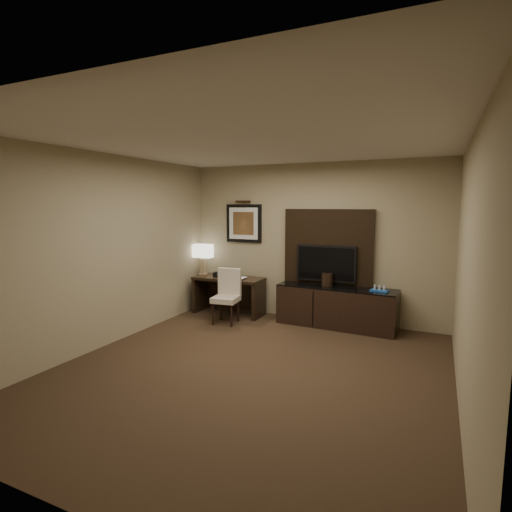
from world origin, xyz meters
The scene contains 19 objects.
floor centered at (0.00, 0.00, -0.01)m, with size 4.50×5.00×0.01m, color #302115.
ceiling centered at (0.00, 0.00, 2.70)m, with size 4.50×5.00×0.01m, color silver.
wall_back centered at (0.00, 2.50, 1.35)m, with size 4.50×0.01×2.70m, color gray.
wall_front centered at (0.00, -2.50, 1.35)m, with size 4.50×0.01×2.70m, color gray.
wall_left centered at (-2.25, 0.00, 1.35)m, with size 0.01×5.00×2.70m, color gray.
wall_right centered at (2.25, 0.00, 1.35)m, with size 0.01×5.00×2.70m, color gray.
desk centered at (-1.45, 2.15, 0.34)m, with size 1.27×0.55×0.68m, color black.
credenza centered at (0.52, 2.20, 0.33)m, with size 1.92×0.53×0.66m, color black.
tv_wall_panel centered at (0.30, 2.44, 1.27)m, with size 1.50×0.12×1.30m, color black.
tv centered at (0.30, 2.34, 1.02)m, with size 1.00×0.08×0.60m, color black.
artwork centered at (-1.30, 2.48, 1.65)m, with size 0.70×0.04×0.70m, color black.
picture_light centered at (-1.30, 2.44, 2.05)m, with size 0.04×0.04×0.30m, color #3E2914.
desk_chair centered at (-1.21, 1.60, 0.43)m, with size 0.41×0.47×0.85m, color beige, non-canonical shape.
table_lamp centered at (-2.04, 2.24, 0.96)m, with size 0.34×0.20×0.56m, color tan, non-canonical shape.
desk_phone centered at (-1.66, 2.17, 0.73)m, with size 0.19×0.17×0.09m, color black, non-canonical shape.
blue_folder centered at (-1.32, 2.10, 0.69)m, with size 0.25×0.33×0.02m, color #1B49AF.
book centered at (-1.28, 2.09, 0.80)m, with size 0.18×0.02×0.24m, color tan.
ice_bucket centered at (0.35, 2.24, 0.77)m, with size 0.19×0.19×0.21m, color black.
minibar_tray centered at (1.20, 2.14, 0.71)m, with size 0.27×0.16×0.10m, color #184D9F, non-canonical shape.
Camera 1 is at (1.98, -4.14, 1.99)m, focal length 28.00 mm.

